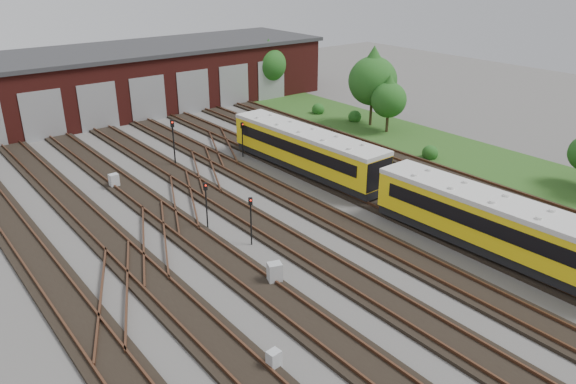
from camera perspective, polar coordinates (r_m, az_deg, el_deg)
ground at (r=30.19m, az=9.18°, el=-7.70°), size 120.00×120.00×0.00m
track_network at (r=30.37m, az=8.17°, el=-7.20°), size 30.40×70.00×0.33m
maintenance_shed at (r=61.67m, az=-19.05°, el=10.45°), size 51.00×12.50×6.35m
grass_verge at (r=49.58m, az=15.99°, el=4.16°), size 8.00×55.00×0.05m
metro_train at (r=32.26m, az=20.33°, el=-3.09°), size 3.12×46.54×2.99m
signal_mast_0 at (r=31.38m, az=-3.80°, el=-2.36°), size 0.25×0.24×2.92m
signal_mast_1 at (r=33.36m, az=-8.32°, el=-0.84°), size 0.24×0.23×3.03m
signal_mast_2 at (r=45.61m, az=-4.67°, el=5.78°), size 0.25×0.24×2.89m
signal_mast_3 at (r=43.92m, az=-11.58°, el=5.45°), size 0.32×0.30×3.77m
relay_cabinet_0 at (r=23.20m, az=-1.45°, el=-16.71°), size 0.55×0.48×0.86m
relay_cabinet_1 at (r=41.48m, az=-17.25°, el=1.07°), size 0.63×0.53×1.04m
relay_cabinet_2 at (r=28.31m, az=-1.36°, el=-8.27°), size 0.83×0.76×1.14m
relay_cabinet_3 at (r=42.06m, az=6.17°, el=2.33°), size 0.70×0.61×1.07m
relay_cabinet_4 at (r=48.61m, az=4.85°, el=5.23°), size 0.65×0.55×1.04m
tree_0 at (r=65.52m, az=-1.98°, el=13.26°), size 3.99×3.99×6.62m
tree_1 at (r=52.56m, az=10.23°, el=9.62°), size 3.25×3.25×5.38m
tree_2 at (r=54.23m, az=8.64°, el=11.67°), size 4.59×4.59×7.60m
bush_0 at (r=46.87m, az=14.25°, el=4.08°), size 1.30×1.30×1.30m
bush_1 at (r=58.94m, az=3.09°, el=8.56°), size 1.29×1.29×1.29m
bush_2 at (r=56.41m, az=6.81°, el=7.77°), size 1.29×1.29×1.29m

